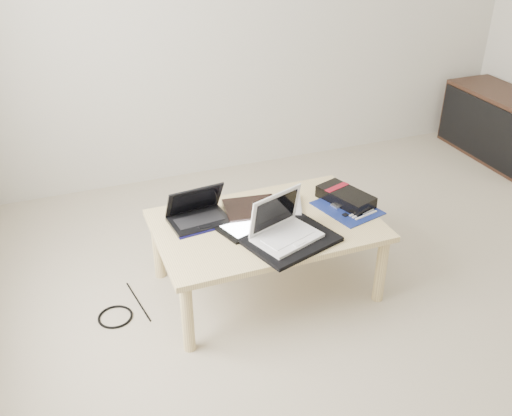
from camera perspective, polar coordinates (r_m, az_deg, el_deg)
name	(u,v)px	position (r m, az deg, el deg)	size (l,w,h in m)	color
ground	(407,329)	(2.91, 14.89, -11.58)	(4.00, 4.00, 0.00)	#B7A895
coffee_table	(266,231)	(2.86, 1.04, -2.31)	(1.10, 0.70, 0.40)	#E2CB88
media_cabinet	(499,125)	(4.77, 23.17, 7.61)	(0.41, 0.90, 0.50)	#3B2218
book	(252,209)	(2.92, -0.43, -0.10)	(0.30, 0.26, 0.03)	black
netbook	(198,214)	(2.84, -5.84, -0.61)	(0.31, 0.24, 0.19)	black
tablet	(245,225)	(2.80, -1.08, -1.68)	(0.33, 0.29, 0.02)	black
remote	(296,207)	(2.96, 4.02, 0.12)	(0.14, 0.25, 0.02)	silver
neoprene_sleeve	(291,240)	(2.69, 3.57, -3.25)	(0.40, 0.29, 0.02)	black
white_laptop	(283,228)	(2.67, 2.73, -2.04)	(0.35, 0.30, 0.21)	white
motherboard	(348,208)	(2.99, 9.14, 0.01)	(0.32, 0.37, 0.01)	#0D1C53
gpu_box	(346,197)	(3.03, 8.95, 1.08)	(0.24, 0.33, 0.07)	black
cable_coil	(262,231)	(2.76, 0.59, -2.32)	(0.10, 0.10, 0.01)	black
floor_cable_coil	(115,317)	(2.95, -13.90, -10.51)	(0.17, 0.17, 0.01)	black
floor_cable_trail	(138,301)	(3.02, -11.70, -9.13)	(0.01, 0.01, 0.35)	black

